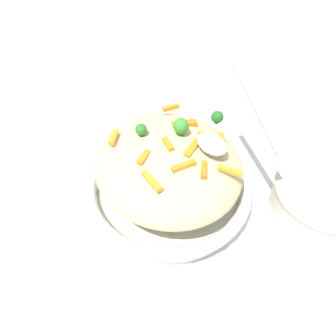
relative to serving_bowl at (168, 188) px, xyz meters
name	(u,v)px	position (x,y,z in m)	size (l,w,h in m)	color
ground_plane	(168,197)	(0.00, 0.00, -0.03)	(2.40, 2.40, 0.00)	silver
serving_bowl	(168,188)	(0.00, 0.00, 0.00)	(0.30, 0.30, 0.05)	silver
pasta_mound	(168,165)	(0.00, 0.00, 0.06)	(0.26, 0.24, 0.09)	#DBC689
carrot_piece_0	(168,146)	(0.00, 0.00, 0.11)	(0.03, 0.01, 0.01)	orange
carrot_piece_1	(143,156)	(0.00, 0.04, 0.10)	(0.03, 0.01, 0.01)	orange
carrot_piece_2	(184,124)	(0.03, -0.06, 0.10)	(0.04, 0.01, 0.01)	orange
carrot_piece_3	(230,170)	(-0.09, -0.05, 0.10)	(0.04, 0.01, 0.01)	orange
carrot_piece_4	(113,137)	(0.07, 0.06, 0.10)	(0.03, 0.01, 0.01)	orange
carrot_piece_5	(204,170)	(-0.07, -0.02, 0.10)	(0.03, 0.01, 0.01)	orange
carrot_piece_6	(221,143)	(-0.04, -0.08, 0.10)	(0.04, 0.01, 0.01)	orange
carrot_piece_7	(152,181)	(-0.04, 0.06, 0.10)	(0.04, 0.01, 0.01)	orange
carrot_piece_8	(171,108)	(0.08, -0.06, 0.10)	(0.03, 0.01, 0.01)	orange
carrot_piece_9	(204,138)	(-0.01, -0.06, 0.10)	(0.03, 0.01, 0.01)	orange
carrot_piece_10	(184,166)	(-0.05, 0.01, 0.10)	(0.04, 0.01, 0.01)	orange
carrot_piece_11	(192,148)	(-0.03, -0.03, 0.11)	(0.04, 0.01, 0.01)	orange
broccoli_floret_0	(217,117)	(0.01, -0.11, 0.11)	(0.02, 0.02, 0.02)	#205B1C
broccoli_floret_1	(181,126)	(0.01, -0.03, 0.12)	(0.03, 0.03, 0.03)	#377928
broccoli_floret_2	(141,130)	(0.05, 0.02, 0.11)	(0.02, 0.02, 0.02)	#296820
serving_spoon	(229,131)	(-0.05, -0.08, 0.13)	(0.16, 0.11, 0.10)	#B7B7BC
companion_bowl	(321,200)	(-0.18, -0.19, 0.01)	(0.17, 0.17, 0.07)	beige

